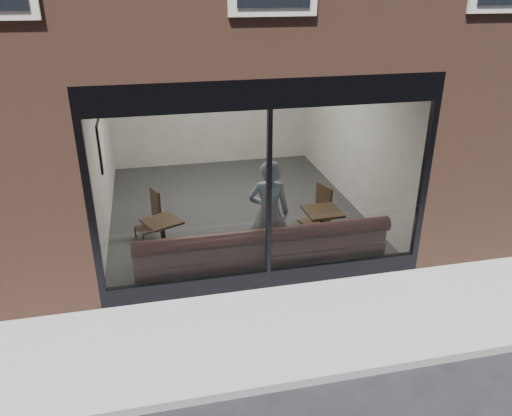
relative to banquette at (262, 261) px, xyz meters
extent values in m
plane|color=black|center=(0.00, -2.45, -0.23)|extent=(120.00, 120.00, 0.00)
cube|color=gray|center=(0.00, -1.45, -0.22)|extent=(40.00, 2.00, 0.01)
cube|color=gray|center=(0.00, -2.50, -0.17)|extent=(40.00, 0.10, 0.12)
cube|color=brown|center=(-3.75, 5.55, 1.38)|extent=(2.50, 12.00, 3.20)
cube|color=brown|center=(3.75, 5.55, 1.38)|extent=(2.50, 12.00, 3.20)
cube|color=brown|center=(0.00, 8.55, 1.38)|extent=(5.00, 6.00, 3.20)
plane|color=#2D2D30|center=(0.00, 2.55, -0.21)|extent=(6.00, 6.00, 0.00)
plane|color=white|center=(0.00, 2.55, 2.97)|extent=(6.00, 6.00, 0.00)
plane|color=beige|center=(0.00, 5.54, 1.37)|extent=(5.00, 0.00, 5.00)
plane|color=beige|center=(-2.49, 2.55, 1.37)|extent=(0.00, 6.00, 6.00)
plane|color=beige|center=(2.49, 2.55, 1.37)|extent=(0.00, 6.00, 6.00)
cube|color=black|center=(0.00, -0.40, -0.08)|extent=(5.00, 0.10, 0.30)
cube|color=black|center=(0.00, -0.40, 2.77)|extent=(5.00, 0.10, 0.40)
cube|color=black|center=(0.00, -0.40, 1.32)|extent=(0.06, 0.10, 2.50)
plane|color=white|center=(0.00, -0.43, 1.33)|extent=(4.80, 0.00, 4.80)
cube|color=#361613|center=(0.00, 0.00, 0.00)|extent=(4.00, 0.55, 0.45)
imported|color=#95AFC1|center=(0.18, 0.30, 0.69)|extent=(0.74, 0.57, 1.83)
cube|color=black|center=(-1.52, 0.76, 0.52)|extent=(0.73, 0.73, 0.04)
cube|color=black|center=(1.19, 0.55, 0.52)|extent=(0.63, 0.63, 0.04)
cube|color=black|center=(-1.77, 1.58, 0.01)|extent=(0.48, 0.48, 0.04)
cube|color=black|center=(1.26, 1.12, 0.01)|extent=(0.56, 0.56, 0.04)
cube|color=white|center=(-2.45, 2.33, 1.39)|extent=(0.02, 0.62, 0.82)
camera|label=1|loc=(-1.62, -6.76, 4.12)|focal=35.00mm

